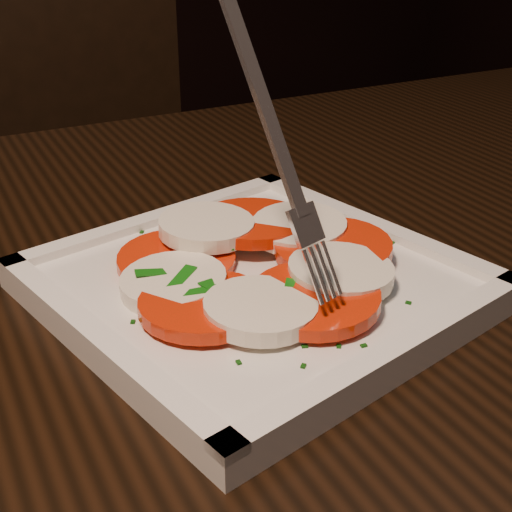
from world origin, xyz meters
name	(u,v)px	position (x,y,z in m)	size (l,w,h in m)	color
table	(333,364)	(-0.14, 0.26, 0.65)	(1.24, 0.86, 0.75)	black
chair	(76,204)	(-0.14, 0.96, 0.53)	(0.47, 0.47, 0.93)	black
plate	(256,287)	(-0.22, 0.24, 0.76)	(0.24, 0.24, 0.01)	white
caprese_salad	(256,263)	(-0.22, 0.24, 0.77)	(0.20, 0.21, 0.02)	red
fork	(263,141)	(-0.23, 0.22, 0.86)	(0.03, 0.09, 0.16)	white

